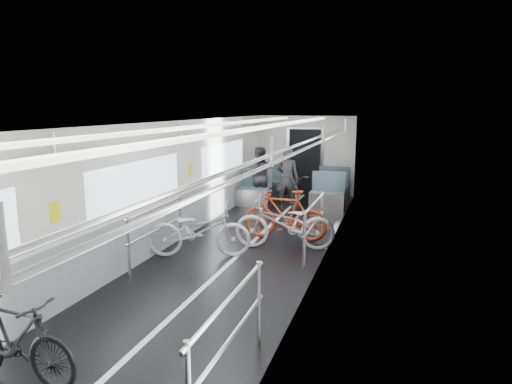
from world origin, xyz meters
TOP-DOWN VIEW (x-y plane):
  - car_shell at (0.00, 1.78)m, footprint 3.02×14.01m
  - bike_left_mid at (-0.78, -3.45)m, footprint 1.52×0.53m
  - bike_left_far at (-0.65, 0.58)m, footprint 1.96×1.17m
  - bike_right_mid at (0.71, 1.48)m, footprint 1.97×0.96m
  - bike_right_far at (0.57, 2.08)m, footprint 1.72×0.50m
  - bike_aisle at (0.14, 4.80)m, footprint 1.19×1.96m
  - person_standing at (-0.03, 4.80)m, footprint 0.61×0.40m
  - person_seated at (-0.93, 5.22)m, footprint 0.89×0.77m

SIDE VIEW (x-z plane):
  - bike_left_mid at x=-0.78m, z-range 0.00..0.90m
  - bike_aisle at x=0.14m, z-range 0.00..0.97m
  - bike_left_far at x=-0.65m, z-range 0.00..0.97m
  - bike_right_mid at x=0.71m, z-range 0.00..0.99m
  - bike_right_far at x=0.57m, z-range 0.00..1.03m
  - person_seated at x=-0.93m, z-range 0.00..1.59m
  - person_standing at x=-0.03m, z-range 0.00..1.65m
  - car_shell at x=0.00m, z-range -0.08..2.33m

